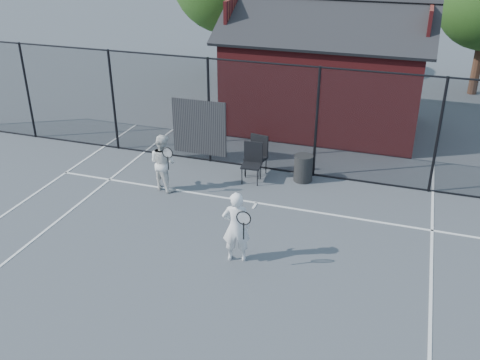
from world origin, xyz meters
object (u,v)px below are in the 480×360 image
(chair_left, at_px, (251,164))
(clubhouse, at_px, (325,78))
(player_front, at_px, (236,227))
(chair_right, at_px, (256,157))
(player_back, at_px, (163,162))
(waste_bin, at_px, (303,168))

(chair_left, bearing_deg, clubhouse, 74.34)
(player_front, bearing_deg, chair_right, 101.46)
(player_back, xyz_separation_m, waste_bin, (3.29, 1.60, -0.38))
(player_front, relative_size, waste_bin, 2.13)
(player_back, bearing_deg, waste_bin, 25.95)
(player_front, distance_m, chair_left, 3.64)
(player_front, height_order, player_back, player_front)
(clubhouse, relative_size, player_back, 4.39)
(chair_left, bearing_deg, player_back, -155.65)
(chair_left, height_order, chair_right, chair_right)
(player_front, bearing_deg, chair_left, 102.52)
(player_front, height_order, chair_right, player_front)
(clubhouse, height_order, player_back, clubhouse)
(player_back, bearing_deg, chair_right, 37.84)
(player_back, relative_size, waste_bin, 2.05)
(waste_bin, bearing_deg, chair_right, -177.52)
(clubhouse, bearing_deg, waste_bin, -86.09)
(waste_bin, bearing_deg, clubhouse, 93.91)
(chair_left, bearing_deg, chair_right, 88.35)
(chair_right, bearing_deg, clubhouse, 87.26)
(chair_right, distance_m, waste_bin, 1.31)
(chair_left, distance_m, chair_right, 0.44)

